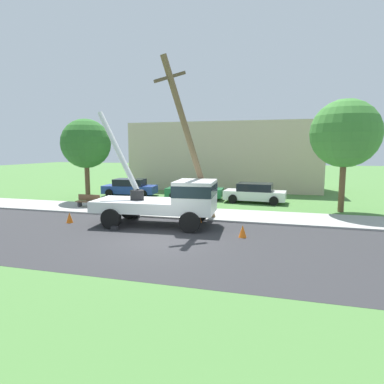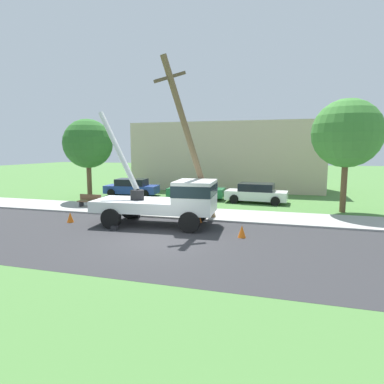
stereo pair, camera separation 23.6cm
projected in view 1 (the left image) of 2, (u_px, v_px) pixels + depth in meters
ground_plane at (214, 199)px, 25.55m from camera, size 120.00×120.00×0.00m
road_asphalt at (159, 241)px, 14.08m from camera, size 80.00×8.59×0.01m
sidewalk_strip at (195, 213)px, 19.80m from camera, size 80.00×3.39×0.10m
utility_truck at (170, 199)px, 16.65m from camera, size 6.92×3.22×5.98m
leaning_utility_pole at (189, 140)px, 17.16m from camera, size 2.70×2.90×8.57m
traffic_cone_ahead at (243, 231)px, 14.57m from camera, size 0.36×0.36×0.56m
traffic_cone_behind at (70, 218)px, 17.47m from camera, size 0.36×0.36×0.56m
traffic_cone_curbside at (199, 217)px, 17.57m from camera, size 0.36×0.36×0.56m
parked_sedan_blue at (130, 187)px, 27.51m from camera, size 4.56×2.30×1.42m
parked_sedan_green at (195, 190)px, 25.66m from camera, size 4.47×2.14×1.42m
parked_sedan_white at (255, 193)px, 24.04m from camera, size 4.51×2.20×1.42m
park_bench at (88, 201)px, 21.73m from camera, size 1.60×0.45×0.90m
roadside_tree_near at (86, 144)px, 24.62m from camera, size 3.68×3.68×6.16m
roadside_tree_far at (345, 134)px, 19.94m from camera, size 4.14×4.14×6.93m
lowrise_building_backdrop at (225, 156)px, 32.49m from camera, size 18.00×6.00×6.40m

